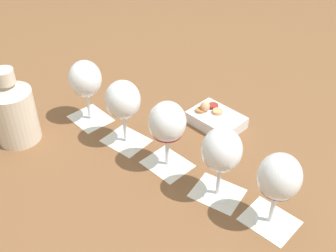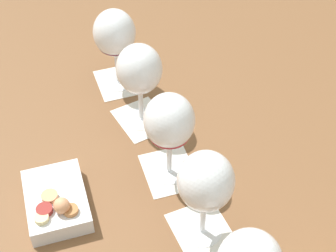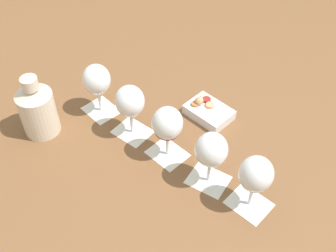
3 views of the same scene
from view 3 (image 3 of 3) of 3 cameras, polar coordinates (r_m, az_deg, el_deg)
The scene contains 13 objects.
ground_plane at distance 1.27m, azimuth -0.08°, elevation -3.79°, with size 8.00×8.00×0.00m, color brown.
tasting_card_0 at distance 1.42m, azimuth -9.03°, elevation 2.16°, with size 0.14×0.14×0.00m.
tasting_card_1 at distance 1.34m, azimuth -4.83°, elevation -0.77°, with size 0.14×0.14×0.00m.
tasting_card_2 at distance 1.27m, azimuth 0.02°, elevation -3.74°, with size 0.14×0.14×0.00m.
tasting_card_3 at distance 1.22m, azimuth 5.45°, elevation -7.27°, with size 0.14×0.14×0.00m.
tasting_card_4 at distance 1.18m, azimuth 10.91°, elevation -10.28°, with size 0.14×0.14×0.00m.
wine_glass_0 at distance 1.34m, azimuth -9.62°, elevation 5.96°, with size 0.09×0.09×0.18m.
wine_glass_1 at distance 1.25m, azimuth -5.17°, elevation 3.10°, with size 0.09×0.09×0.18m.
wine_glass_2 at distance 1.18m, azimuth 0.02°, elevation 0.13°, with size 0.09×0.09×0.18m.
wine_glass_3 at distance 1.12m, azimuth 5.87°, elevation -3.49°, with size 0.09×0.09×0.18m.
wine_glass_4 at distance 1.09m, azimuth 11.79°, elevation -6.66°, with size 0.09×0.09×0.18m.
ceramic_vase at distance 1.34m, azimuth -17.29°, elevation 2.25°, with size 0.11×0.11×0.21m.
snack_dish at distance 1.38m, azimuth 5.48°, elevation 2.01°, with size 0.17×0.18×0.06m.
Camera 3 is at (0.82, 0.01, 0.97)m, focal length 45.00 mm.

